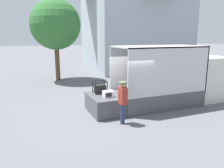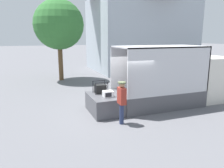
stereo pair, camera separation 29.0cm
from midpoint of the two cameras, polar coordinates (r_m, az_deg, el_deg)
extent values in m
plane|color=slate|center=(10.67, 0.76, -6.91)|extent=(160.00, 160.00, 0.00)
cube|color=silver|center=(13.44, 23.05, 1.44)|extent=(2.24, 1.95, 2.41)
cube|color=#4C4C51|center=(11.54, 10.92, -3.46)|extent=(4.41, 2.12, 0.84)
cube|color=silver|center=(12.09, 8.56, 4.75)|extent=(4.41, 0.06, 2.22)
cube|color=silver|center=(10.39, 14.34, 3.26)|extent=(4.41, 0.06, 2.22)
cube|color=silver|center=(12.54, 19.60, 4.44)|extent=(0.06, 2.12, 2.22)
cube|color=silver|center=(11.13, 11.47, 9.58)|extent=(4.41, 2.12, 0.06)
cylinder|color=yellow|center=(11.76, 7.89, -0.14)|extent=(0.26, 0.26, 0.32)
cube|color=olive|center=(11.65, 15.29, -0.61)|extent=(0.44, 0.32, 0.31)
cube|color=#2D7F33|center=(11.65, 8.91, -0.37)|extent=(0.44, 0.32, 0.29)
cube|color=#2D7F33|center=(12.33, 15.57, -0.08)|extent=(0.44, 0.32, 0.25)
cube|color=#4C4C51|center=(10.30, -2.78, -5.19)|extent=(1.38, 2.01, 0.84)
cube|color=white|center=(9.89, -1.86, -2.58)|extent=(0.45, 0.38, 0.27)
cube|color=black|center=(9.70, -1.70, -2.89)|extent=(0.29, 0.01, 0.18)
cube|color=black|center=(10.52, -3.94, -1.28)|extent=(0.51, 0.41, 0.42)
cylinder|color=slate|center=(10.58, -2.89, -1.08)|extent=(0.19, 0.23, 0.23)
cylinder|color=black|center=(10.19, -5.13, -1.29)|extent=(0.04, 0.04, 0.58)
cylinder|color=black|center=(10.37, -1.96, -0.99)|extent=(0.04, 0.04, 0.58)
cylinder|color=black|center=(10.64, -5.89, -0.72)|extent=(0.04, 0.04, 0.58)
cylinder|color=black|center=(10.81, -2.83, -0.45)|extent=(0.04, 0.04, 0.58)
cylinder|color=black|center=(10.22, -3.55, 0.34)|extent=(0.60, 0.04, 0.04)
cylinder|color=black|center=(10.66, -4.37, 0.83)|extent=(0.60, 0.04, 0.04)
cylinder|color=navy|center=(8.99, 1.84, -7.79)|extent=(0.18, 0.18, 0.85)
cube|color=maroon|center=(8.76, 1.87, -3.10)|extent=(0.24, 0.44, 0.67)
sphere|color=tan|center=(8.65, 1.89, -0.20)|extent=(0.23, 0.23, 0.23)
cylinder|color=#606B47|center=(8.63, 1.90, 0.37)|extent=(0.32, 0.32, 0.06)
cube|color=#A8B2BC|center=(24.17, 5.80, 12.65)|extent=(9.90, 7.68, 7.32)
cylinder|color=brown|center=(25.61, 20.21, 13.83)|extent=(0.28, 0.28, 9.00)
cylinder|color=brown|center=(18.21, -14.49, 5.07)|extent=(0.36, 0.36, 2.66)
sphere|color=#337033|center=(18.09, -15.03, 14.79)|extent=(3.89, 3.89, 3.89)
camera|label=1|loc=(0.15, -90.83, -0.18)|focal=35.00mm
camera|label=2|loc=(0.15, 89.17, 0.18)|focal=35.00mm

